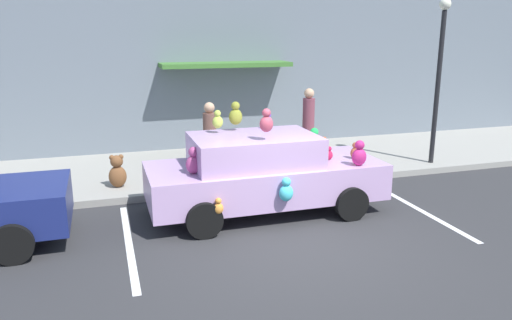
{
  "coord_description": "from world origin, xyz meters",
  "views": [
    {
      "loc": [
        -3.0,
        -6.97,
        3.44
      ],
      "look_at": [
        -0.07,
        2.34,
        0.9
      ],
      "focal_mm": 34.79,
      "sensor_mm": 36.0,
      "label": 1
    }
  ],
  "objects_px": {
    "teddy_bear_on_sidewalk": "(117,172)",
    "street_lamp_post": "(440,66)",
    "pedestrian_walking_past": "(308,127)",
    "plush_covered_car": "(263,172)",
    "pedestrian_near_shopfront": "(210,141)"
  },
  "relations": [
    {
      "from": "teddy_bear_on_sidewalk",
      "to": "pedestrian_near_shopfront",
      "type": "relative_size",
      "value": 0.42
    },
    {
      "from": "street_lamp_post",
      "to": "pedestrian_walking_past",
      "type": "bearing_deg",
      "value": 161.23
    },
    {
      "from": "plush_covered_car",
      "to": "street_lamp_post",
      "type": "xyz_separation_m",
      "value": [
        5.16,
        1.76,
        1.82
      ]
    },
    {
      "from": "plush_covered_car",
      "to": "pedestrian_near_shopfront",
      "type": "distance_m",
      "value": 2.35
    },
    {
      "from": "teddy_bear_on_sidewalk",
      "to": "street_lamp_post",
      "type": "xyz_separation_m",
      "value": [
        7.82,
        -0.26,
        2.14
      ]
    },
    {
      "from": "plush_covered_car",
      "to": "teddy_bear_on_sidewalk",
      "type": "relative_size",
      "value": 6.22
    },
    {
      "from": "teddy_bear_on_sidewalk",
      "to": "street_lamp_post",
      "type": "bearing_deg",
      "value": -1.93
    },
    {
      "from": "teddy_bear_on_sidewalk",
      "to": "street_lamp_post",
      "type": "relative_size",
      "value": 0.18
    },
    {
      "from": "teddy_bear_on_sidewalk",
      "to": "pedestrian_walking_past",
      "type": "bearing_deg",
      "value": 9.07
    },
    {
      "from": "pedestrian_near_shopfront",
      "to": "teddy_bear_on_sidewalk",
      "type": "bearing_deg",
      "value": -172.97
    },
    {
      "from": "plush_covered_car",
      "to": "teddy_bear_on_sidewalk",
      "type": "height_order",
      "value": "plush_covered_car"
    },
    {
      "from": "street_lamp_post",
      "to": "pedestrian_near_shopfront",
      "type": "height_order",
      "value": "street_lamp_post"
    },
    {
      "from": "plush_covered_car",
      "to": "teddy_bear_on_sidewalk",
      "type": "bearing_deg",
      "value": 142.64
    },
    {
      "from": "pedestrian_near_shopfront",
      "to": "pedestrian_walking_past",
      "type": "xyz_separation_m",
      "value": [
        2.68,
        0.5,
        0.09
      ]
    },
    {
      "from": "teddy_bear_on_sidewalk",
      "to": "pedestrian_walking_past",
      "type": "distance_m",
      "value": 4.89
    }
  ]
}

